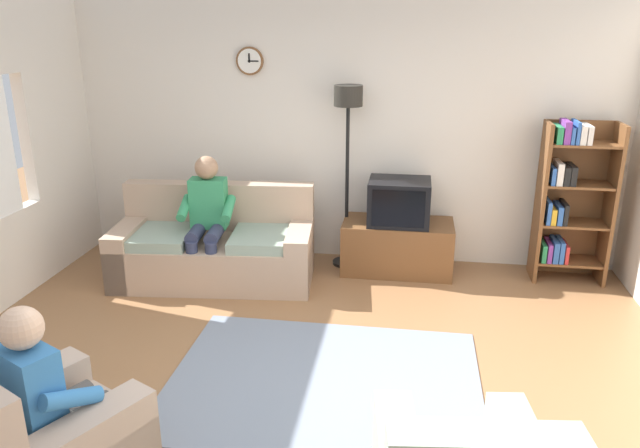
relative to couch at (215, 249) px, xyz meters
The scene contains 10 objects.
ground_plane 2.15m from the couch, 56.92° to the right, with size 12.00×12.00×0.00m, color #8C603D.
back_wall_assembly 1.79m from the couch, 37.18° to the left, with size 6.20×0.17×2.70m.
couch is the anchor object (origin of this frame).
tv_stand 1.83m from the couch, 14.93° to the left, with size 1.10×0.56×0.52m.
tv 1.87m from the couch, 14.18° to the left, with size 0.60×0.49×0.44m.
bookshelf 3.46m from the couch, ahead, with size 0.68×0.36×1.57m.
floor_lamp 1.77m from the couch, 24.80° to the left, with size 0.28×0.28×1.85m.
area_rug 2.14m from the couch, 51.30° to the right, with size 2.20×1.70×0.01m, color slate.
person_on_couch 0.40m from the couch, 102.96° to the right, with size 0.54×0.56×1.24m.
person_in_left_armchair 2.89m from the couch, 89.18° to the right, with size 0.61×0.63×1.12m.
Camera 1 is at (0.71, -3.59, 2.46)m, focal length 34.27 mm.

